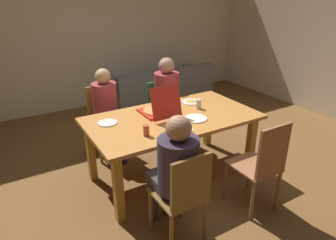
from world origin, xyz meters
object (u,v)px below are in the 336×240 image
at_px(chair_0, 164,109).
at_px(plate_2, 181,129).
at_px(drinking_glass_0, 199,104).
at_px(couch, 160,90).
at_px(person_0, 169,94).
at_px(chair_1, 184,195).
at_px(plate_3, 191,102).
at_px(dining_table, 172,125).
at_px(plate_0, 108,123).
at_px(chair_3, 262,163).
at_px(drinking_glass_1, 146,131).
at_px(plate_1, 196,118).
at_px(chair_2, 104,117).
at_px(pizza_box_0, 158,110).
at_px(person_2, 107,108).
at_px(person_1, 175,167).

bearing_deg(chair_0, plate_2, -112.98).
distance_m(drinking_glass_0, couch, 2.42).
relative_size(person_0, chair_1, 1.34).
bearing_deg(plate_3, dining_table, -148.09).
bearing_deg(plate_0, chair_0, 33.33).
relative_size(chair_3, drinking_glass_1, 8.90).
bearing_deg(chair_3, plate_1, 107.31).
distance_m(chair_1, plate_3, 1.57).
distance_m(chair_2, pizza_box_0, 0.95).
bearing_deg(pizza_box_0, plate_3, 12.86).
height_order(dining_table, plate_2, plate_2).
bearing_deg(drinking_glass_0, plate_0, 172.49).
distance_m(plate_1, drinking_glass_1, 0.67).
relative_size(person_2, chair_3, 1.22).
height_order(dining_table, person_0, person_0).
relative_size(plate_2, drinking_glass_0, 2.16).
height_order(chair_1, chair_2, chair_2).
relative_size(person_0, plate_2, 4.93).
bearing_deg(chair_2, pizza_box_0, -64.94).
relative_size(chair_2, couch, 0.47).
distance_m(dining_table, plate_2, 0.38).
bearing_deg(chair_2, person_0, -9.83).
bearing_deg(plate_3, drinking_glass_1, -148.92).
xyz_separation_m(plate_0, drinking_glass_1, (0.22, -0.48, 0.05)).
xyz_separation_m(dining_table, plate_1, (0.19, -0.19, 0.11)).
height_order(pizza_box_0, drinking_glass_1, pizza_box_0).
xyz_separation_m(plate_2, drinking_glass_0, (0.52, 0.40, 0.05)).
xyz_separation_m(person_2, plate_2, (0.36, -1.17, 0.08)).
distance_m(pizza_box_0, plate_3, 0.56).
bearing_deg(drinking_glass_1, drinking_glass_0, 20.86).
bearing_deg(person_1, plate_3, 49.78).
bearing_deg(chair_1, person_0, 62.78).
distance_m(chair_1, person_1, 0.24).
relative_size(person_1, drinking_glass_1, 10.90).
bearing_deg(plate_2, chair_3, -48.99).
relative_size(chair_2, plate_2, 3.74).
bearing_deg(plate_3, couch, 71.28).
distance_m(dining_table, person_0, 0.92).
bearing_deg(chair_0, dining_table, -114.59).
distance_m(person_0, drinking_glass_0, 0.76).
bearing_deg(pizza_box_0, couch, 60.18).
xyz_separation_m(dining_table, person_2, (-0.48, 0.82, 0.02)).
height_order(person_2, drinking_glass_1, person_2).
height_order(chair_1, pizza_box_0, pizza_box_0).
distance_m(person_2, drinking_glass_1, 1.10).
relative_size(plate_0, couch, 0.10).
height_order(chair_0, person_0, person_0).
distance_m(person_2, plate_3, 1.08).
distance_m(plate_2, drinking_glass_1, 0.37).
relative_size(person_0, person_2, 1.03).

